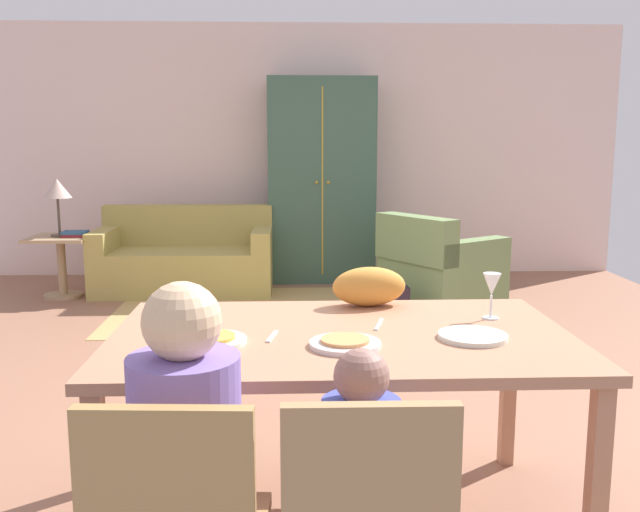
{
  "coord_description": "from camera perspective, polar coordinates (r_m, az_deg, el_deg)",
  "views": [
    {
      "loc": [
        -0.13,
        -3.88,
        1.47
      ],
      "look_at": [
        0.02,
        -0.17,
        0.85
      ],
      "focal_mm": 39.0,
      "sensor_mm": 36.0,
      "label": 1
    }
  ],
  "objects": [
    {
      "name": "plate_near_child",
      "position": [
        2.43,
        2.07,
        -7.24
      ],
      "size": [
        0.25,
        0.25,
        0.02
      ],
      "primitive_type": "cylinder",
      "color": "silver",
      "rests_on": "dining_table"
    },
    {
      "name": "fork",
      "position": [
        2.55,
        -3.93,
        -6.59
      ],
      "size": [
        0.04,
        0.15,
        0.01
      ],
      "primitive_type": "cube",
      "rotation": [
        0.0,
        0.0,
        -0.19
      ],
      "color": "silver",
      "rests_on": "dining_table"
    },
    {
      "name": "pizza_near_man",
      "position": [
        2.5,
        -8.92,
        -6.56
      ],
      "size": [
        0.17,
        0.17,
        0.01
      ],
      "primitive_type": "cylinder",
      "color": "gold",
      "rests_on": "plate_near_man"
    },
    {
      "name": "area_rug",
      "position": [
        6.12,
        -4.54,
        -4.39
      ],
      "size": [
        2.6,
        1.8,
        0.01
      ],
      "primitive_type": "cube",
      "color": "tan",
      "rests_on": "ground_plane"
    },
    {
      "name": "wine_glass",
      "position": [
        2.86,
        13.91,
        -2.43
      ],
      "size": [
        0.07,
        0.07,
        0.19
      ],
      "color": "silver",
      "rests_on": "dining_table"
    },
    {
      "name": "book_lower",
      "position": [
        6.87,
        -19.43,
        1.62
      ],
      "size": [
        0.22,
        0.16,
        0.03
      ],
      "primitive_type": "cube",
      "color": "maroon",
      "rests_on": "side_table"
    },
    {
      "name": "side_table",
      "position": [
        6.98,
        -20.46,
        -0.12
      ],
      "size": [
        0.56,
        0.56,
        0.58
      ],
      "color": "tan",
      "rests_on": "ground_plane"
    },
    {
      "name": "dining_table",
      "position": [
        2.63,
        1.76,
        -7.73
      ],
      "size": [
        1.71,
        1.04,
        0.76
      ],
      "color": "#B37B5A",
      "rests_on": "ground_plane"
    },
    {
      "name": "person_man",
      "position": [
        2.05,
        -10.58,
        -18.41
      ],
      "size": [
        0.3,
        0.41,
        1.11
      ],
      "color": "#323C47",
      "rests_on": "ground_plane"
    },
    {
      "name": "table_lamp",
      "position": [
        6.91,
        -20.76,
        5.05
      ],
      "size": [
        0.26,
        0.26,
        0.54
      ],
      "color": "#4C3F33",
      "rests_on": "side_table"
    },
    {
      "name": "plate_near_man",
      "position": [
        2.5,
        -8.91,
        -6.89
      ],
      "size": [
        0.25,
        0.25,
        0.02
      ],
      "primitive_type": "cylinder",
      "color": "silver",
      "rests_on": "dining_table"
    },
    {
      "name": "knife",
      "position": [
        2.72,
        4.86,
        -5.61
      ],
      "size": [
        0.06,
        0.17,
        0.01
      ],
      "primitive_type": "cube",
      "rotation": [
        0.0,
        0.0,
        -0.27
      ],
      "color": "silver",
      "rests_on": "dining_table"
    },
    {
      "name": "armoire",
      "position": [
        7.32,
        0.1,
        6.2
      ],
      "size": [
        1.1,
        0.59,
        2.1
      ],
      "color": "#395946",
      "rests_on": "ground_plane"
    },
    {
      "name": "handbag",
      "position": [
        5.86,
        5.73,
        -3.78
      ],
      "size": [
        0.32,
        0.16,
        0.26
      ],
      "primitive_type": "cube",
      "color": "#2A1E29",
      "rests_on": "ground_plane"
    },
    {
      "name": "book_upper",
      "position": [
        6.86,
        -19.45,
        1.84
      ],
      "size": [
        0.22,
        0.16,
        0.03
      ],
      "primitive_type": "cube",
      "color": "#294E72",
      "rests_on": "book_lower"
    },
    {
      "name": "pizza_near_child",
      "position": [
        2.43,
        2.07,
        -6.9
      ],
      "size": [
        0.17,
        0.17,
        0.01
      ],
      "primitive_type": "cylinder",
      "color": "tan",
      "rests_on": "plate_near_child"
    },
    {
      "name": "ground_plane",
      "position": [
        4.7,
        -0.63,
        -8.87
      ],
      "size": [
        6.91,
        6.36,
        0.02
      ],
      "primitive_type": "cube",
      "color": "#92624A"
    },
    {
      "name": "couch",
      "position": [
        6.98,
        -10.97,
        -0.31
      ],
      "size": [
        1.7,
        0.86,
        0.82
      ],
      "color": "#A9974D",
      "rests_on": "ground_plane"
    },
    {
      "name": "back_wall",
      "position": [
        7.69,
        -1.4,
        8.59
      ],
      "size": [
        6.91,
        0.1,
        2.7
      ],
      "primitive_type": "cube",
      "color": "beige",
      "rests_on": "ground_plane"
    },
    {
      "name": "cat",
      "position": [
        3.01,
        4.05,
        -2.51
      ],
      "size": [
        0.34,
        0.19,
        0.17
      ],
      "primitive_type": "ellipsoid",
      "rotation": [
        0.0,
        0.0,
        0.11
      ],
      "color": "orange",
      "rests_on": "dining_table"
    },
    {
      "name": "plate_near_woman",
      "position": [
        2.59,
        12.43,
        -6.45
      ],
      "size": [
        0.25,
        0.25,
        0.02
      ],
      "primitive_type": "cylinder",
      "color": "silver",
      "rests_on": "dining_table"
    },
    {
      "name": "armchair",
      "position": [
        6.36,
        9.67,
        -1.08
      ],
      "size": [
        1.18,
        1.18,
        0.82
      ],
      "color": "#708B55",
      "rests_on": "ground_plane"
    }
  ]
}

